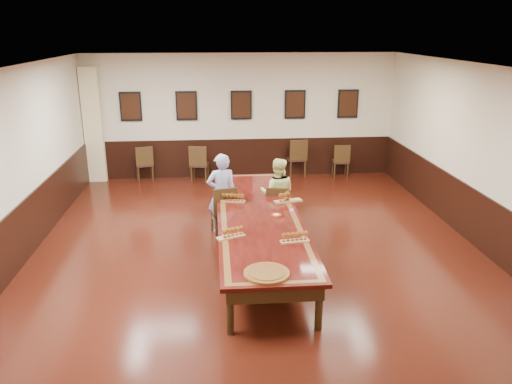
{
  "coord_description": "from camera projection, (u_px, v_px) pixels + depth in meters",
  "views": [
    {
      "loc": [
        -0.72,
        -7.92,
        3.78
      ],
      "look_at": [
        0.0,
        0.5,
        1.0
      ],
      "focal_mm": 35.0,
      "sensor_mm": 36.0,
      "label": 1
    }
  ],
  "objects": [
    {
      "name": "wall_back",
      "position": [
        241.0,
        116.0,
        12.98
      ],
      "size": [
        8.0,
        0.02,
        3.2
      ],
      "primitive_type": "cube",
      "color": "beige",
      "rests_on": "floor"
    },
    {
      "name": "person_woman",
      "position": [
        277.0,
        193.0,
        9.78
      ],
      "size": [
        0.78,
        0.66,
        1.41
      ],
      "primitive_type": "imported",
      "rotation": [
        0.0,
        0.0,
        2.97
      ],
      "color": "#EDF99C",
      "rests_on": "floor"
    },
    {
      "name": "spare_chair_d",
      "position": [
        341.0,
        160.0,
        13.23
      ],
      "size": [
        0.46,
        0.49,
        0.9
      ],
      "primitive_type": null,
      "rotation": [
        0.0,
        0.0,
        3.06
      ],
      "color": "black",
      "rests_on": "floor"
    },
    {
      "name": "carved_platter",
      "position": [
        267.0,
        273.0,
        6.43
      ],
      "size": [
        0.6,
        0.6,
        0.05
      ],
      "color": "#623313",
      "rests_on": "conference_table"
    },
    {
      "name": "wall_left",
      "position": [
        7.0,
        173.0,
        7.91
      ],
      "size": [
        0.02,
        10.0,
        3.2
      ],
      "primitive_type": "cube",
      "color": "beige",
      "rests_on": "floor"
    },
    {
      "name": "wainscoting",
      "position": [
        258.0,
        229.0,
        8.58
      ],
      "size": [
        8.0,
        10.0,
        1.0
      ],
      "color": "black",
      "rests_on": "floor"
    },
    {
      "name": "pink_phone",
      "position": [
        292.0,
        210.0,
        8.72
      ],
      "size": [
        0.08,
        0.13,
        0.01
      ],
      "primitive_type": "cube",
      "rotation": [
        0.0,
        0.0,
        -0.17
      ],
      "color": "#E54CA2",
      "rests_on": "conference_table"
    },
    {
      "name": "ceiling",
      "position": [
        259.0,
        67.0,
        7.74
      ],
      "size": [
        8.0,
        10.0,
        0.02
      ],
      "primitive_type": "cube",
      "color": "white",
      "rests_on": "floor"
    },
    {
      "name": "spare_chair_b",
      "position": [
        199.0,
        163.0,
        12.82
      ],
      "size": [
        0.52,
        0.56,
        0.97
      ],
      "primitive_type": null,
      "rotation": [
        0.0,
        0.0,
        2.99
      ],
      "color": "black",
      "rests_on": "floor"
    },
    {
      "name": "flight_c",
      "position": [
        231.0,
        233.0,
        7.56
      ],
      "size": [
        0.45,
        0.3,
        0.16
      ],
      "color": "#A47144",
      "rests_on": "conference_table"
    },
    {
      "name": "floor",
      "position": [
        258.0,
        255.0,
        8.74
      ],
      "size": [
        8.0,
        10.0,
        0.02
      ],
      "primitive_type": "cube",
      "color": "black",
      "rests_on": "ground"
    },
    {
      "name": "curtain",
      "position": [
        93.0,
        126.0,
        12.54
      ],
      "size": [
        0.45,
        0.18,
        2.9
      ],
      "primitive_type": "cube",
      "color": "beige",
      "rests_on": "floor"
    },
    {
      "name": "flight_b",
      "position": [
        287.0,
        197.0,
        9.11
      ],
      "size": [
        0.53,
        0.28,
        0.19
      ],
      "color": "#A47144",
      "rests_on": "conference_table"
    },
    {
      "name": "spare_chair_a",
      "position": [
        144.0,
        163.0,
        12.89
      ],
      "size": [
        0.54,
        0.57,
        0.93
      ],
      "primitive_type": null,
      "rotation": [
        0.0,
        0.0,
        3.39
      ],
      "color": "black",
      "rests_on": "floor"
    },
    {
      "name": "posters",
      "position": [
        241.0,
        105.0,
        12.82
      ],
      "size": [
        6.14,
        0.04,
        0.74
      ],
      "color": "black",
      "rests_on": "wall_back"
    },
    {
      "name": "spare_chair_c",
      "position": [
        296.0,
        157.0,
        13.28
      ],
      "size": [
        0.53,
        0.57,
        1.02
      ],
      "primitive_type": null,
      "rotation": [
        0.0,
        0.0,
        3.26
      ],
      "color": "black",
      "rests_on": "floor"
    },
    {
      "name": "chair_man",
      "position": [
        223.0,
        210.0,
        9.5
      ],
      "size": [
        0.55,
        0.58,
        0.98
      ],
      "primitive_type": null,
      "rotation": [
        0.0,
        0.0,
        3.35
      ],
      "color": "black",
      "rests_on": "floor"
    },
    {
      "name": "wall_front",
      "position": [
        323.0,
        355.0,
        3.5
      ],
      "size": [
        8.0,
        0.02,
        3.2
      ],
      "primitive_type": "cube",
      "color": "beige",
      "rests_on": "floor"
    },
    {
      "name": "wall_right",
      "position": [
        491.0,
        162.0,
        8.57
      ],
      "size": [
        0.02,
        10.0,
        3.2
      ],
      "primitive_type": "cube",
      "color": "beige",
      "rests_on": "floor"
    },
    {
      "name": "flight_d",
      "position": [
        295.0,
        237.0,
        7.41
      ],
      "size": [
        0.45,
        0.19,
        0.16
      ],
      "color": "#A47144",
      "rests_on": "conference_table"
    },
    {
      "name": "flight_a",
      "position": [
        233.0,
        198.0,
        9.12
      ],
      "size": [
        0.46,
        0.23,
        0.16
      ],
      "color": "#A47144",
      "rests_on": "conference_table"
    },
    {
      "name": "conference_table",
      "position": [
        258.0,
        223.0,
        8.55
      ],
      "size": [
        1.4,
        5.0,
        0.76
      ],
      "color": "black",
      "rests_on": "floor"
    },
    {
      "name": "chair_woman",
      "position": [
        277.0,
        207.0,
        9.77
      ],
      "size": [
        0.49,
        0.53,
        0.9
      ],
      "primitive_type": null,
      "rotation": [
        0.0,
        0.0,
        2.97
      ],
      "color": "black",
      "rests_on": "floor"
    },
    {
      "name": "red_plate_grp",
      "position": [
        276.0,
        215.0,
        8.47
      ],
      "size": [
        0.18,
        0.18,
        0.02
      ],
      "color": "#B6250C",
      "rests_on": "conference_table"
    },
    {
      "name": "person_man",
      "position": [
        222.0,
        194.0,
        9.51
      ],
      "size": [
        0.64,
        0.48,
        1.56
      ],
      "primitive_type": "imported",
      "rotation": [
        0.0,
        0.0,
        3.35
      ],
      "color": "#5066C8",
      "rests_on": "floor"
    }
  ]
}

